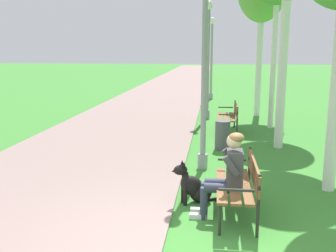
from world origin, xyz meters
The scene contains 10 objects.
ground_plane centered at (0.00, 0.00, 0.00)m, with size 120.00×120.00×0.00m, color #3D8433.
paved_path centered at (-2.50, 24.00, 0.02)m, with size 4.35×60.00×0.04m, color gray.
park_bench_near centered at (0.65, 1.08, 0.51)m, with size 0.55×1.50×0.85m.
park_bench_mid centered at (0.70, 6.89, 0.51)m, with size 0.55×1.50×0.85m.
person_seated_on_near_bench centered at (0.45, 0.97, 0.68)m, with size 0.74×0.49×1.25m.
dog_black centered at (-0.02, 1.45, 0.26)m, with size 0.79×0.46×0.71m.
lamp_post_near centered at (0.04, 3.28, 2.16)m, with size 0.24×0.24×4.17m.
lamp_post_mid centered at (0.00, 9.04, 2.05)m, with size 0.24×0.24×3.96m.
lamp_post_far centered at (0.07, 14.40, 1.99)m, with size 0.24×0.24×3.84m.
litter_bin centered at (0.46, 4.86, 0.35)m, with size 0.36×0.36×0.70m, color #515156.
Camera 1 is at (0.25, -4.33, 2.38)m, focal length 41.45 mm.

